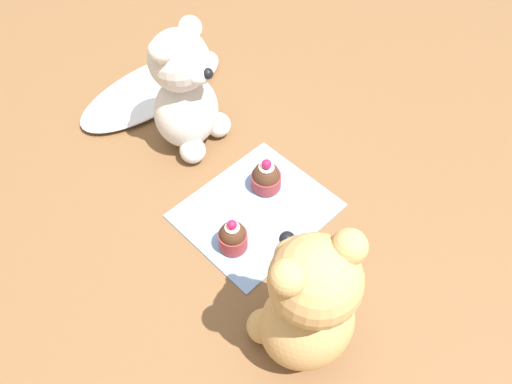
% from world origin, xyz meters
% --- Properties ---
extents(ground_plane, '(4.00, 4.00, 0.00)m').
position_xyz_m(ground_plane, '(0.00, 0.00, 0.00)').
color(ground_plane, brown).
extents(knitted_placemat, '(0.26, 0.22, 0.01)m').
position_xyz_m(knitted_placemat, '(0.00, 0.00, 0.00)').
color(knitted_placemat, '#7A9ED1').
rests_on(knitted_placemat, ground_plane).
extents(tulle_cloth, '(0.36, 0.15, 0.03)m').
position_xyz_m(tulle_cloth, '(0.06, 0.39, 0.01)').
color(tulle_cloth, silver).
rests_on(tulle_cloth, ground_plane).
extents(teddy_bear_cream, '(0.15, 0.14, 0.26)m').
position_xyz_m(teddy_bear_cream, '(0.03, 0.22, 0.12)').
color(teddy_bear_cream, silver).
rests_on(teddy_bear_cream, ground_plane).
extents(teddy_bear_tan, '(0.16, 0.16, 0.27)m').
position_xyz_m(teddy_bear_tan, '(-0.12, -0.22, 0.13)').
color(teddy_bear_tan, tan).
rests_on(teddy_bear_tan, ground_plane).
extents(cupcake_near_cream_bear, '(0.06, 0.06, 0.07)m').
position_xyz_m(cupcake_near_cream_bear, '(0.05, 0.03, 0.03)').
color(cupcake_near_cream_bear, '#993333').
rests_on(cupcake_near_cream_bear, knitted_placemat).
extents(cupcake_near_tan_bear, '(0.05, 0.05, 0.07)m').
position_xyz_m(cupcake_near_tan_bear, '(-0.08, -0.03, 0.03)').
color(cupcake_near_tan_bear, '#993333').
rests_on(cupcake_near_tan_bear, knitted_placemat).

